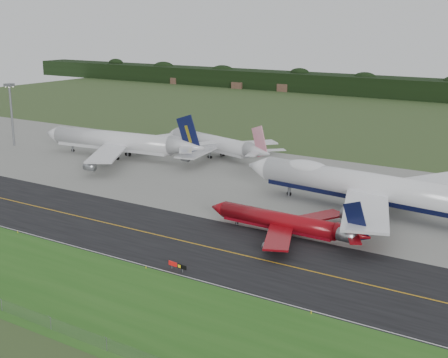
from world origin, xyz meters
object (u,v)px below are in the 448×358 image
Objects in this scene: floodlight_mast at (11,103)px; jet_navy_gold at (121,142)px; jet_red_737 at (286,223)px; jet_ba_747 at (369,187)px; jet_star_tail at (216,144)px; taxiway_sign at (177,265)px.

jet_navy_gold is at bearing 7.28° from floodlight_mast.
floodlight_mast is (-135.99, 34.18, 13.43)m from jet_red_737.
jet_red_737 is 95.35m from jet_navy_gold.
jet_red_737 is at bearing -14.11° from floodlight_mast.
jet_ba_747 is 1.45× the size of jet_star_tail.
floodlight_mast is 143.67m from taxiway_sign.
jet_star_tail is 11.41× the size of taxiway_sign.
jet_star_tail is (27.21, 19.12, -0.96)m from jet_navy_gold.
jet_star_tail is at bearing 154.51° from jet_ba_747.
jet_navy_gold is 14.45× the size of taxiway_sign.
taxiway_sign is at bearing -105.53° from jet_red_737.
taxiway_sign is (-8.28, -29.80, -1.95)m from jet_red_737.
jet_star_tail is at bearing 35.09° from jet_navy_gold.
taxiway_sign is at bearing -26.61° from floodlight_mast.
floodlight_mast reaches higher than jet_star_tail.
jet_navy_gold reaches higher than taxiway_sign.
jet_star_tail is at bearing 119.58° from taxiway_sign.
jet_ba_747 is 145.90m from floodlight_mast.
taxiway_sign is at bearing -107.28° from jet_ba_747.
jet_ba_747 is at bearing -25.49° from jet_star_tail.
jet_navy_gold is at bearing -144.91° from jet_star_tail.
taxiway_sign is at bearing -42.05° from jet_navy_gold.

